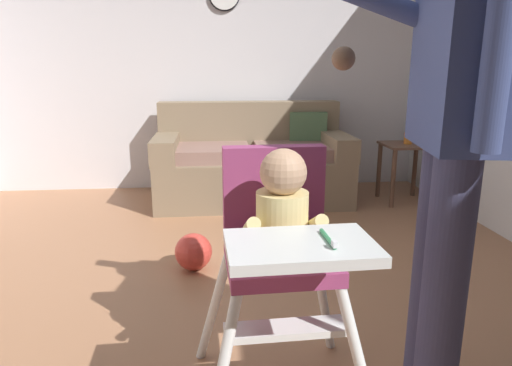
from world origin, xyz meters
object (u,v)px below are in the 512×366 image
toy_ball (193,252)px  sippy_cup (408,138)px  high_chair (281,233)px  adult_standing (452,139)px  couch (252,163)px  side_table (406,160)px

toy_ball → sippy_cup: size_ratio=2.21×
high_chair → sippy_cup: (1.48, 2.40, -0.07)m
adult_standing → sippy_cup: 2.70m
high_chair → adult_standing: (0.51, -0.09, 0.32)m
couch → sippy_cup: couch is taller
toy_ball → high_chair: bearing=-73.0°
adult_standing → side_table: bearing=-100.9°
side_table → high_chair: bearing=-121.6°
couch → side_table: (1.34, -0.21, 0.05)m
adult_standing → toy_ball: 1.72m
couch → adult_standing: (0.37, -2.70, 0.62)m
side_table → couch: bearing=170.9°
sippy_cup → couch: bearing=170.9°
side_table → sippy_cup: 0.19m
couch → high_chair: size_ratio=1.82×
sippy_cup → high_chair: bearing=-121.7°
adult_standing → side_table: 2.73m
toy_ball → sippy_cup: (1.82, 1.26, 0.46)m
couch → adult_standing: adult_standing is taller
high_chair → sippy_cup: size_ratio=9.31×
couch → high_chair: high_chair is taller
couch → toy_ball: couch is taller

